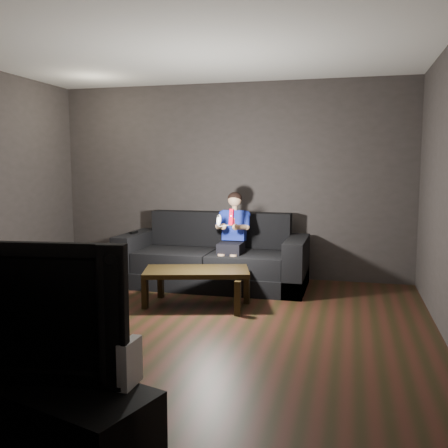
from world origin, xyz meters
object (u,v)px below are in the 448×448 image
(child, at_px, (233,230))
(sofa, at_px, (214,262))
(coffee_table, at_px, (197,274))
(media_console, at_px, (25,423))

(child, bearing_deg, sofa, 164.82)
(coffee_table, bearing_deg, child, 78.59)
(sofa, xyz_separation_m, child, (0.27, -0.07, 0.45))
(coffee_table, height_order, media_console, media_console)
(coffee_table, bearing_deg, sofa, 94.78)
(sofa, bearing_deg, coffee_table, -85.22)
(sofa, distance_m, media_console, 4.15)
(sofa, xyz_separation_m, coffee_table, (0.08, -1.01, 0.06))
(child, relative_size, coffee_table, 0.85)
(child, bearing_deg, coffee_table, -101.41)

